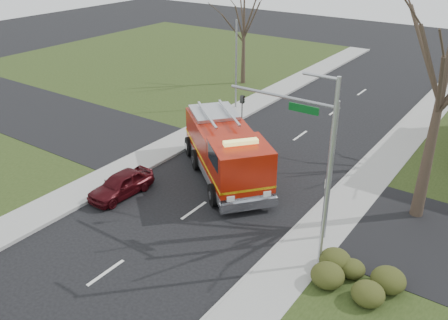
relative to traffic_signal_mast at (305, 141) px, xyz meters
The scene contains 12 objects.
ground 7.18m from the traffic_signal_mast, 163.94° to the right, with size 120.00×120.00×0.00m, color black.
sidewalk_right 4.97m from the traffic_signal_mast, 56.58° to the right, with size 2.40×80.00×0.15m, color #9B9B96.
sidewalk_left 12.41m from the traffic_signal_mast, behind, with size 2.40×80.00×0.15m, color #9B9B96.
cross_street_left 28.11m from the traffic_signal_mast, behind, with size 30.00×8.00×0.15m, color black.
hedge_corner 6.14m from the traffic_signal_mast, 33.41° to the right, with size 2.80×2.00×0.90m, color #2D3613.
bare_tree_near 6.78m from the traffic_signal_mast, 46.37° to the left, with size 6.00×6.00×12.00m.
bare_tree_left 23.97m from the traffic_signal_mast, 129.43° to the left, with size 4.50×4.50×9.00m.
traffic_signal_mast is the anchor object (origin of this frame).
streetlight_pole 2.78m from the traffic_signal_mast, 46.02° to the right, with size 1.48×0.16×8.40m.
utility_pole_far 17.38m from the traffic_signal_mast, 133.85° to the left, with size 0.14×0.14×7.00m, color gray.
fire_engine 7.15m from the traffic_signal_mast, 157.51° to the left, with size 8.58×7.82×3.51m.
parked_car_maroon 10.54m from the traffic_signal_mast, 165.12° to the right, with size 1.56×3.87×1.32m, color #3A090D.
Camera 1 is at (13.21, -16.11, 13.07)m, focal length 38.00 mm.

